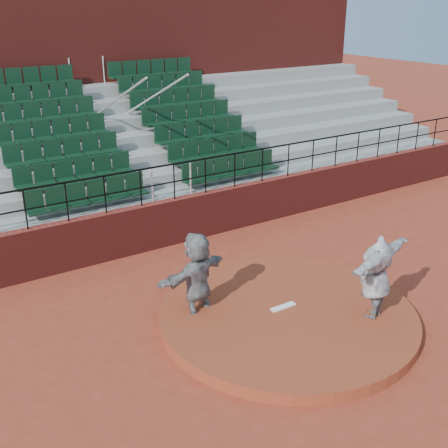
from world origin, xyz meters
The scene contains 9 objects.
ground centered at (0.00, 0.00, 0.00)m, with size 90.00×90.00×0.00m, color maroon.
pitchers_mound centered at (0.00, 0.00, 0.12)m, with size 5.50×5.50×0.25m, color brown.
pitching_rubber centered at (0.00, 0.15, 0.27)m, with size 0.60×0.15×0.03m, color white.
boundary_wall centered at (0.00, 5.00, 0.65)m, with size 24.00×0.30×1.30m, color maroon.
wall_railing centered at (0.00, 5.00, 2.03)m, with size 24.04×0.05×1.03m.
seating_deck centered at (0.00, 8.65, 1.44)m, with size 24.00×5.97×4.63m.
press_box_facade centered at (0.00, 12.60, 3.55)m, with size 24.00×3.00×7.10m, color maroon.
pitcher centered at (1.34, -1.13, 1.17)m, with size 2.26×0.61×1.84m, color black.
fielder centered at (-1.57, 1.13, 1.00)m, with size 1.86×0.59×2.01m, color black.
Camera 1 is at (-6.83, -8.01, 6.47)m, focal length 45.00 mm.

